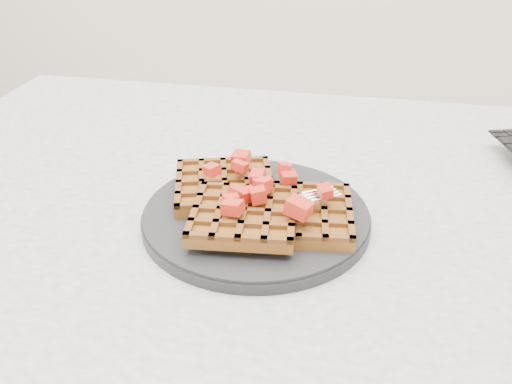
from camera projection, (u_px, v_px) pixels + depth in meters
table at (324, 289)px, 0.72m from camera, size 1.20×0.80×0.75m
plate at (256, 216)px, 0.65m from camera, size 0.26×0.26×0.02m
waffles at (255, 204)px, 0.63m from camera, size 0.23×0.21×0.03m
strawberry_pile at (256, 181)px, 0.62m from camera, size 0.15×0.15×0.02m
fork at (276, 220)px, 0.61m from camera, size 0.16×0.12×0.02m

